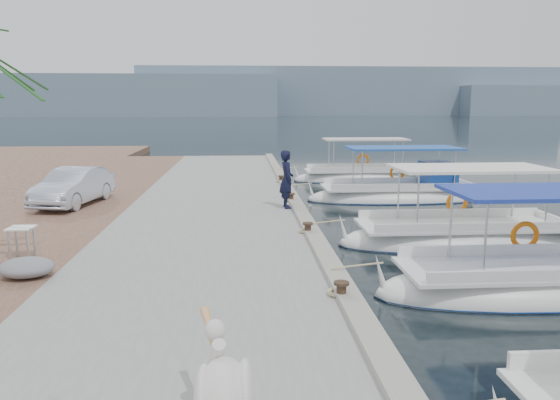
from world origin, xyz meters
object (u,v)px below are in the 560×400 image
object	(u,v)px
fishing_caique_b	(535,288)
fishing_caique_d	(399,196)
fisherman	(287,179)
fishing_caique_e	(361,178)
fishing_caique_c	(461,239)
parked_car	(74,187)
pelican	(223,389)

from	to	relation	value
fishing_caique_b	fishing_caique_d	size ratio (longest dim) A/B	0.91
fishing_caique_b	fisherman	size ratio (longest dim) A/B	3.54
fishing_caique_d	fisherman	distance (m)	6.67
fishing_caique_b	fishing_caique_e	size ratio (longest dim) A/B	0.96
fishing_caique_c	fisherman	bearing A→B (deg)	145.48
fishing_caique_c	parked_car	distance (m)	12.96
parked_car	fishing_caique_d	bearing A→B (deg)	23.93
parked_car	fisherman	bearing A→B (deg)	2.06
fishing_caique_c	fishing_caique_b	bearing A→B (deg)	-91.52
fishing_caique_b	fishing_caique_c	distance (m)	4.24
fishing_caique_b	fishing_caique_c	bearing A→B (deg)	88.48
fishing_caique_b	fishing_caique_e	world-z (taller)	same
fisherman	parked_car	size ratio (longest dim) A/B	0.50
fishing_caique_b	pelican	xyz separation A→B (m)	(-6.39, -5.54, 1.00)
fishing_caique_c	fishing_caique_e	world-z (taller)	same
fishing_caique_b	fishing_caique_e	xyz separation A→B (m)	(0.13, 17.55, 0.00)
fishing_caique_d	parked_car	xyz separation A→B (m)	(-12.50, -2.98, 0.96)
fishing_caique_e	pelican	world-z (taller)	fishing_caique_e
fishing_caique_d	parked_car	size ratio (longest dim) A/B	1.96
fishing_caique_d	parked_car	bearing A→B (deg)	-166.61
fishing_caique_e	fisherman	size ratio (longest dim) A/B	3.67
parked_car	pelican	bearing A→B (deg)	-57.71
fishing_caique_e	fisherman	world-z (taller)	fisherman
fishing_caique_e	fishing_caique_b	bearing A→B (deg)	-90.42
fisherman	parked_car	distance (m)	7.47
pelican	parked_car	size ratio (longest dim) A/B	0.40
fishing_caique_d	parked_car	distance (m)	12.88
fishing_caique_c	fishing_caique_e	distance (m)	13.30
fishing_caique_c	pelican	xyz separation A→B (m)	(-6.50, -9.79, 1.00)
fishing_caique_d	pelican	bearing A→B (deg)	-111.76
fishing_caique_e	parked_car	distance (m)	15.12
fishing_caique_e	pelican	size ratio (longest dim) A/B	4.57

